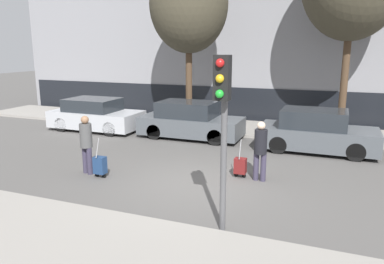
{
  "coord_description": "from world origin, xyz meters",
  "views": [
    {
      "loc": [
        3.37,
        -8.83,
        3.55
      ],
      "look_at": [
        -0.78,
        1.8,
        0.95
      ],
      "focal_mm": 35.0,
      "sensor_mm": 36.0,
      "label": 1
    }
  ],
  "objects_px": {
    "traffic_light": "(223,109)",
    "bare_tree_near_crossing": "(189,5)",
    "parked_car_1": "(190,121)",
    "pedestrian_left": "(86,141)",
    "pedestrian_right": "(260,148)",
    "parked_car_0": "(96,115)",
    "parked_car_2": "(316,132)",
    "trolley_left": "(100,165)",
    "trolley_right": "(240,166)"
  },
  "relations": [
    {
      "from": "traffic_light",
      "to": "trolley_left",
      "type": "bearing_deg",
      "value": 155.85
    },
    {
      "from": "pedestrian_left",
      "to": "pedestrian_right",
      "type": "distance_m",
      "value": 4.85
    },
    {
      "from": "pedestrian_left",
      "to": "bare_tree_near_crossing",
      "type": "xyz_separation_m",
      "value": [
        0.42,
        6.77,
        4.32
      ]
    },
    {
      "from": "pedestrian_right",
      "to": "parked_car_0",
      "type": "bearing_deg",
      "value": 160.08
    },
    {
      "from": "parked_car_1",
      "to": "pedestrian_right",
      "type": "relative_size",
      "value": 2.48
    },
    {
      "from": "bare_tree_near_crossing",
      "to": "pedestrian_right",
      "type": "bearing_deg",
      "value": -52.37
    },
    {
      "from": "parked_car_1",
      "to": "parked_car_2",
      "type": "height_order",
      "value": "parked_car_2"
    },
    {
      "from": "traffic_light",
      "to": "parked_car_1",
      "type": "bearing_deg",
      "value": 115.98
    },
    {
      "from": "pedestrian_right",
      "to": "bare_tree_near_crossing",
      "type": "bearing_deg",
      "value": 133.03
    },
    {
      "from": "pedestrian_right",
      "to": "trolley_right",
      "type": "xyz_separation_m",
      "value": [
        -0.55,
        0.05,
        -0.59
      ]
    },
    {
      "from": "parked_car_0",
      "to": "trolley_right",
      "type": "bearing_deg",
      "value": -26.61
    },
    {
      "from": "parked_car_2",
      "to": "trolley_left",
      "type": "height_order",
      "value": "parked_car_2"
    },
    {
      "from": "bare_tree_near_crossing",
      "to": "trolley_left",
      "type": "bearing_deg",
      "value": -89.08
    },
    {
      "from": "parked_car_1",
      "to": "bare_tree_near_crossing",
      "type": "distance_m",
      "value": 4.94
    },
    {
      "from": "parked_car_1",
      "to": "pedestrian_left",
      "type": "xyz_separation_m",
      "value": [
        -1.12,
        -5.12,
        0.28
      ]
    },
    {
      "from": "pedestrian_left",
      "to": "pedestrian_right",
      "type": "xyz_separation_m",
      "value": [
        4.69,
        1.22,
        -0.03
      ]
    },
    {
      "from": "trolley_right",
      "to": "pedestrian_left",
      "type": "bearing_deg",
      "value": -162.97
    },
    {
      "from": "parked_car_1",
      "to": "parked_car_2",
      "type": "xyz_separation_m",
      "value": [
        4.8,
        -0.26,
        0.0
      ]
    },
    {
      "from": "pedestrian_right",
      "to": "parked_car_1",
      "type": "bearing_deg",
      "value": 137.89
    },
    {
      "from": "parked_car_0",
      "to": "traffic_light",
      "type": "distance_m",
      "value": 10.62
    },
    {
      "from": "parked_car_0",
      "to": "trolley_right",
      "type": "xyz_separation_m",
      "value": [
        7.4,
        -3.71,
        -0.31
      ]
    },
    {
      "from": "traffic_light",
      "to": "pedestrian_left",
      "type": "bearing_deg",
      "value": 156.73
    },
    {
      "from": "pedestrian_left",
      "to": "pedestrian_right",
      "type": "height_order",
      "value": "pedestrian_left"
    },
    {
      "from": "parked_car_1",
      "to": "trolley_left",
      "type": "relative_size",
      "value": 3.57
    },
    {
      "from": "pedestrian_left",
      "to": "parked_car_1",
      "type": "bearing_deg",
      "value": -86.26
    },
    {
      "from": "trolley_left",
      "to": "trolley_right",
      "type": "relative_size",
      "value": 1.04
    },
    {
      "from": "parked_car_0",
      "to": "parked_car_2",
      "type": "height_order",
      "value": "parked_car_2"
    },
    {
      "from": "pedestrian_right",
      "to": "traffic_light",
      "type": "relative_size",
      "value": 0.48
    },
    {
      "from": "pedestrian_left",
      "to": "bare_tree_near_crossing",
      "type": "height_order",
      "value": "bare_tree_near_crossing"
    },
    {
      "from": "pedestrian_right",
      "to": "bare_tree_near_crossing",
      "type": "xyz_separation_m",
      "value": [
        -4.28,
        5.55,
        4.35
      ]
    },
    {
      "from": "parked_car_0",
      "to": "pedestrian_right",
      "type": "height_order",
      "value": "pedestrian_right"
    },
    {
      "from": "parked_car_2",
      "to": "trolley_left",
      "type": "bearing_deg",
      "value": -137.1
    },
    {
      "from": "parked_car_1",
      "to": "trolley_right",
      "type": "distance_m",
      "value": 4.91
    },
    {
      "from": "parked_car_1",
      "to": "trolley_right",
      "type": "xyz_separation_m",
      "value": [
        3.02,
        -3.85,
        -0.34
      ]
    },
    {
      "from": "parked_car_1",
      "to": "pedestrian_left",
      "type": "relative_size",
      "value": 2.4
    },
    {
      "from": "traffic_light",
      "to": "bare_tree_near_crossing",
      "type": "xyz_separation_m",
      "value": [
        -4.16,
        8.73,
        2.83
      ]
    },
    {
      "from": "traffic_light",
      "to": "pedestrian_right",
      "type": "bearing_deg",
      "value": 87.86
    },
    {
      "from": "parked_car_2",
      "to": "pedestrian_right",
      "type": "relative_size",
      "value": 2.41
    },
    {
      "from": "pedestrian_left",
      "to": "pedestrian_right",
      "type": "relative_size",
      "value": 1.03
    },
    {
      "from": "trolley_left",
      "to": "bare_tree_near_crossing",
      "type": "relative_size",
      "value": 0.16
    },
    {
      "from": "pedestrian_right",
      "to": "bare_tree_near_crossing",
      "type": "distance_m",
      "value": 8.25
    },
    {
      "from": "pedestrian_left",
      "to": "trolley_right",
      "type": "bearing_deg",
      "value": -146.87
    },
    {
      "from": "trolley_left",
      "to": "bare_tree_near_crossing",
      "type": "bearing_deg",
      "value": 90.92
    },
    {
      "from": "traffic_light",
      "to": "bare_tree_near_crossing",
      "type": "distance_m",
      "value": 10.08
    },
    {
      "from": "parked_car_2",
      "to": "traffic_light",
      "type": "distance_m",
      "value": 7.18
    },
    {
      "from": "parked_car_1",
      "to": "traffic_light",
      "type": "relative_size",
      "value": 1.18
    },
    {
      "from": "parked_car_2",
      "to": "parked_car_0",
      "type": "bearing_deg",
      "value": 179.29
    },
    {
      "from": "bare_tree_near_crossing",
      "to": "pedestrian_left",
      "type": "bearing_deg",
      "value": -93.53
    },
    {
      "from": "trolley_left",
      "to": "traffic_light",
      "type": "relative_size",
      "value": 0.33
    },
    {
      "from": "trolley_left",
      "to": "pedestrian_right",
      "type": "relative_size",
      "value": 0.69
    }
  ]
}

